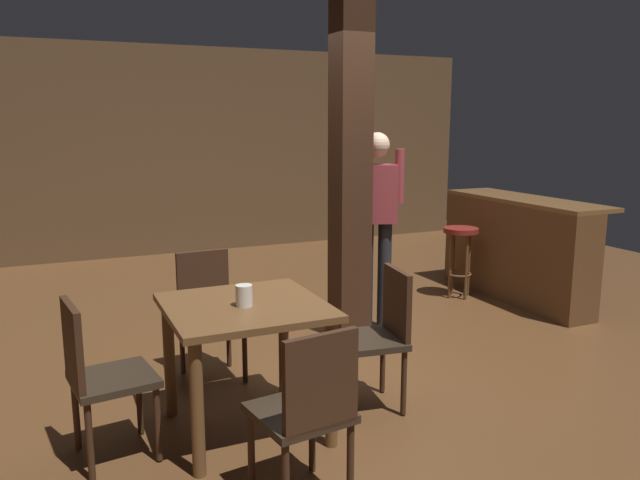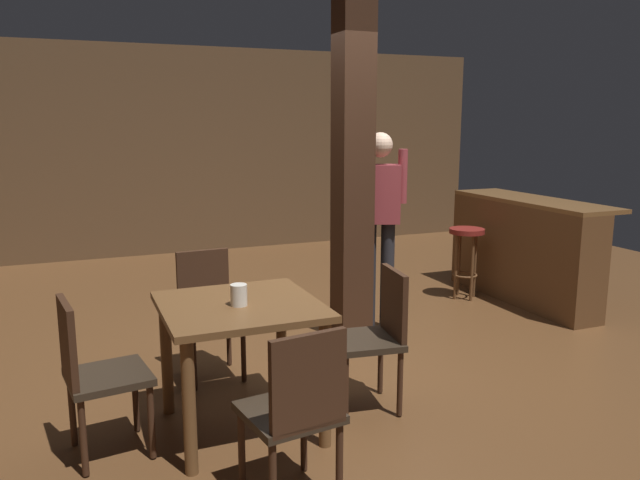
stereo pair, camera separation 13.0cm
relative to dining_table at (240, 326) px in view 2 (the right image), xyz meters
name	(u,v)px [view 2 (the right image)]	position (x,y,z in m)	size (l,w,h in m)	color
ground_plane	(354,356)	(1.12, 0.80, -0.64)	(10.80, 10.80, 0.00)	brown
wall_back	(218,151)	(1.12, 5.30, 0.76)	(8.00, 0.10, 2.80)	brown
pillar	(353,172)	(1.32, 1.30, 0.76)	(0.28, 0.28, 2.80)	#382114
dining_table	(240,326)	(0.00, 0.00, 0.00)	(0.90, 0.90, 0.78)	brown
chair_south	(297,408)	(0.04, -0.85, -0.13)	(0.47, 0.47, 0.89)	#2D2319
chair_west	(93,370)	(-0.82, -0.02, -0.13)	(0.47, 0.47, 0.89)	#2D2319
chair_north	(208,307)	(0.00, 0.88, -0.13)	(0.44, 0.44, 0.89)	#2D2319
chair_east	(376,331)	(0.87, -0.04, -0.13)	(0.47, 0.47, 0.89)	#2D2319
napkin_cup	(239,295)	(-0.02, -0.04, 0.20)	(0.10, 0.10, 0.12)	silver
standing_person	(379,217)	(1.60, 1.33, 0.36)	(0.46, 0.31, 1.72)	maroon
bar_counter	(522,249)	(3.35, 1.56, -0.11)	(0.56, 1.89, 1.05)	brown
bar_stool_near	(466,246)	(2.87, 1.84, -0.08)	(0.36, 0.36, 0.73)	maroon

